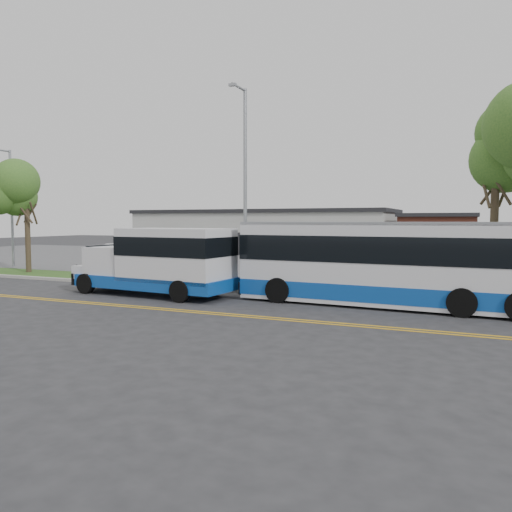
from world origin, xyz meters
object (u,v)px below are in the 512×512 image
at_px(shuttle_bus, 162,260).
at_px(tree_west, 26,191).
at_px(streetlight_far, 10,203).
at_px(transit_bus, 388,263).
at_px(parked_car_a, 116,254).
at_px(tree_east, 497,147).
at_px(streetlight_near, 245,180).
at_px(pedestrian, 141,259).
at_px(parked_car_b, 160,254).

bearing_deg(shuttle_bus, tree_west, 165.92).
height_order(tree_west, shuttle_bus, tree_west).
height_order(streetlight_far, shuttle_bus, streetlight_far).
bearing_deg(transit_bus, parked_car_a, 158.65).
xyz_separation_m(tree_east, streetlight_near, (-11.00, -0.27, -0.97)).
distance_m(transit_bus, pedestrian, 14.75).
xyz_separation_m(shuttle_bus, parked_car_a, (-11.05, 10.46, -0.71)).
bearing_deg(parked_car_b, transit_bus, -39.99).
bearing_deg(streetlight_near, parked_car_b, 140.13).
height_order(tree_east, shuttle_bus, tree_east).
xyz_separation_m(shuttle_bus, transit_bus, (9.47, 1.28, 0.06)).
height_order(shuttle_bus, transit_bus, transit_bus).
relative_size(transit_bus, parked_car_b, 2.79).
relative_size(streetlight_near, transit_bus, 0.81).
bearing_deg(parked_car_b, tree_east, -29.61).
relative_size(tree_west, shuttle_bus, 0.88).
distance_m(streetlight_far, transit_bus, 26.96).
relative_size(tree_east, streetlight_far, 1.04).
bearing_deg(parked_car_b, streetlight_near, -46.83).
height_order(streetlight_far, parked_car_a, streetlight_far).
bearing_deg(tree_west, parked_car_a, 73.96).
distance_m(shuttle_bus, parked_car_a, 15.23).
bearing_deg(shuttle_bus, parked_car_b, 129.44).
xyz_separation_m(streetlight_near, parked_car_a, (-13.24, 6.60, -4.37)).
bearing_deg(tree_east, parked_car_b, 157.35).
xyz_separation_m(streetlight_near, parked_car_b, (-11.64, 9.72, -4.52)).
height_order(streetlight_near, streetlight_far, streetlight_near).
bearing_deg(tree_west, pedestrian, 4.24).
relative_size(tree_west, parked_car_a, 1.49).
height_order(tree_east, transit_bus, tree_east).
xyz_separation_m(transit_bus, parked_car_b, (-18.93, 12.30, -0.92)).
distance_m(streetlight_near, parked_car_a, 15.42).
distance_m(streetlight_far, pedestrian, 12.57).
height_order(tree_east, tree_west, tree_east).
bearing_deg(streetlight_near, tree_west, 178.20).
bearing_deg(streetlight_far, tree_west, -28.98).
relative_size(tree_east, transit_bus, 0.71).
distance_m(shuttle_bus, parked_car_b, 16.57).
relative_size(streetlight_far, transit_bus, 0.68).
xyz_separation_m(streetlight_far, transit_bus, (26.29, -5.27, -2.84)).
xyz_separation_m(tree_east, shuttle_bus, (-13.19, -4.13, -4.63)).
relative_size(transit_bus, pedestrian, 5.96).
height_order(streetlight_near, transit_bus, streetlight_near).
bearing_deg(pedestrian, tree_east, 171.47).
xyz_separation_m(parked_car_a, parked_car_b, (1.59, 3.12, -0.15)).
height_order(streetlight_near, parked_car_a, streetlight_near).
relative_size(streetlight_far, pedestrian, 4.06).
relative_size(parked_car_a, parked_car_b, 1.10).
bearing_deg(tree_west, transit_bus, -7.80).
bearing_deg(parked_car_a, transit_bus, -45.24).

